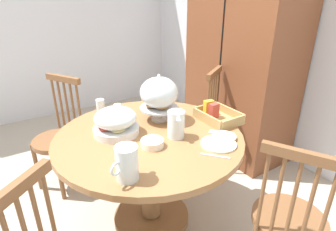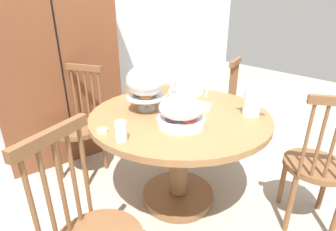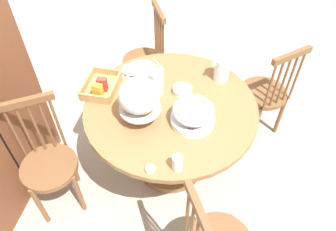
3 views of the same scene
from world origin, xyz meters
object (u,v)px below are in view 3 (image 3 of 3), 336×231
at_px(milk_pitcher, 156,83).
at_px(china_plate_large, 143,69).
at_px(windsor_chair_facing_door, 146,61).
at_px(fruit_platter_covered, 194,113).
at_px(windsor_chair_far_side, 49,164).
at_px(butter_dish, 150,169).
at_px(cereal_bowl, 182,90).
at_px(windsor_chair_by_cabinet, 265,94).
at_px(china_plate_small, 131,69).
at_px(drinking_glass, 177,163).
at_px(pastry_stand_with_dome, 139,97).
at_px(orange_juice_pitcher, 222,70).
at_px(dining_table, 171,125).
at_px(cereal_basket, 101,86).

distance_m(milk_pitcher, china_plate_large, 0.29).
distance_m(windsor_chair_facing_door, fruit_platter_covered, 1.18).
distance_m(windsor_chair_far_side, butter_dish, 0.84).
xyz_separation_m(cereal_bowl, butter_dish, (-0.71, 0.07, -0.01)).
distance_m(windsor_chair_by_cabinet, china_plate_small, 1.17).
bearing_deg(windsor_chair_by_cabinet, drinking_glass, 151.81).
bearing_deg(pastry_stand_with_dome, butter_dish, -157.98).
bearing_deg(windsor_chair_by_cabinet, windsor_chair_facing_door, 77.10).
height_order(windsor_chair_far_side, milk_pitcher, windsor_chair_far_side).
relative_size(windsor_chair_facing_door, fruit_platter_covered, 3.25).
xyz_separation_m(orange_juice_pitcher, china_plate_large, (-0.01, 0.62, -0.08)).
bearing_deg(windsor_chair_far_side, pastry_stand_with_dome, -63.38).
relative_size(dining_table, cereal_bowl, 8.83).
relative_size(pastry_stand_with_dome, fruit_platter_covered, 1.15).
xyz_separation_m(cereal_basket, drinking_glass, (-0.57, -0.67, 0.02)).
distance_m(windsor_chair_by_cabinet, cereal_basket, 1.39).
bearing_deg(cereal_bowl, dining_table, 158.45).
relative_size(dining_table, china_plate_small, 8.24).
relative_size(windsor_chair_facing_door, pastry_stand_with_dome, 2.83).
height_order(windsor_chair_by_cabinet, orange_juice_pitcher, windsor_chair_by_cabinet).
relative_size(fruit_platter_covered, china_plate_small, 2.00).
height_order(dining_table, cereal_basket, cereal_basket).
relative_size(cereal_basket, butter_dish, 5.27).
height_order(dining_table, drinking_glass, drinking_glass).
xyz_separation_m(dining_table, china_plate_small, (0.31, 0.38, 0.22)).
height_order(fruit_platter_covered, cereal_basket, fruit_platter_covered).
relative_size(cereal_basket, china_plate_small, 2.11).
bearing_deg(cereal_bowl, china_plate_large, 60.14).
distance_m(windsor_chair_by_cabinet, fruit_platter_covered, 0.96).
xyz_separation_m(pastry_stand_with_dome, butter_dish, (-0.40, -0.16, -0.19)).
bearing_deg(china_plate_small, windsor_chair_by_cabinet, -76.75).
height_order(windsor_chair_facing_door, china_plate_large, windsor_chair_facing_door).
height_order(dining_table, milk_pitcher, milk_pitcher).
distance_m(china_plate_large, butter_dish, 0.95).
bearing_deg(dining_table, cereal_basket, 83.74).
bearing_deg(drinking_glass, china_plate_small, 31.98).
relative_size(china_plate_large, drinking_glass, 2.00).
bearing_deg(cereal_basket, dining_table, -96.26).
bearing_deg(china_plate_large, pastry_stand_with_dome, -166.96).
xyz_separation_m(pastry_stand_with_dome, china_plate_small, (0.47, 0.20, -0.18)).
xyz_separation_m(dining_table, cereal_bowl, (0.15, -0.06, 0.23)).
height_order(orange_juice_pitcher, butter_dish, orange_juice_pitcher).
bearing_deg(windsor_chair_by_cabinet, fruit_platter_covered, 142.24).
bearing_deg(orange_juice_pitcher, pastry_stand_with_dome, 136.23).
height_order(windsor_chair_facing_door, cereal_bowl, windsor_chair_facing_door).
height_order(pastry_stand_with_dome, cereal_bowl, pastry_stand_with_dome).
height_order(windsor_chair_facing_door, fruit_platter_covered, windsor_chair_facing_door).
relative_size(dining_table, china_plate_large, 5.62).
bearing_deg(windsor_chair_facing_door, drinking_glass, -158.14).
relative_size(windsor_chair_far_side, drinking_glass, 8.86).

